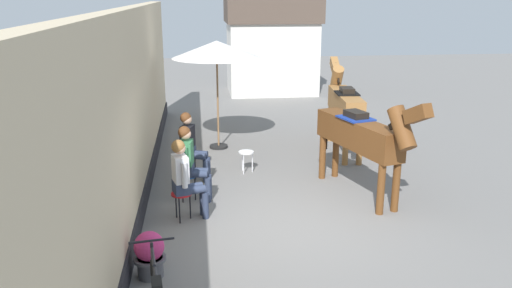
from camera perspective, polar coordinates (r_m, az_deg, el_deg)
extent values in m
plane|color=slate|center=(11.27, 0.97, -2.51)|extent=(40.00, 40.00, 0.00)
cube|color=#CCB793|center=(9.35, -13.45, 3.92)|extent=(0.30, 14.00, 3.40)
cube|color=black|center=(9.78, -12.75, -4.81)|extent=(0.34, 14.00, 0.36)
cube|color=silver|center=(19.69, 1.71, 9.48)|extent=(3.20, 2.40, 2.60)
cube|color=brown|center=(19.56, 1.75, 14.58)|extent=(3.40, 2.60, 0.90)
cylinder|color=red|center=(8.62, -8.23, -5.45)|extent=(0.34, 0.34, 0.03)
cylinder|color=black|center=(8.74, -7.26, -6.80)|extent=(0.02, 0.02, 0.45)
cylinder|color=black|center=(8.80, -8.79, -6.68)|extent=(0.02, 0.02, 0.45)
cylinder|color=black|center=(8.59, -8.43, -7.28)|extent=(0.02, 0.02, 0.45)
cube|color=#2D3851|center=(8.58, -8.26, -4.74)|extent=(0.31, 0.37, 0.20)
cube|color=silver|center=(8.47, -8.34, -2.71)|extent=(0.30, 0.39, 0.44)
sphere|color=tan|center=(8.36, -8.44, -0.44)|extent=(0.20, 0.20, 0.20)
sphere|color=olive|center=(8.35, -8.58, -0.26)|extent=(0.22, 0.22, 0.22)
cylinder|color=#2D3851|center=(8.71, -7.15, -4.71)|extent=(0.40, 0.22, 0.13)
cylinder|color=#2D3851|center=(8.86, -5.88, -6.38)|extent=(0.11, 0.11, 0.46)
cylinder|color=#2D3851|center=(8.56, -6.88, -5.07)|extent=(0.40, 0.22, 0.13)
cylinder|color=#2D3851|center=(8.72, -5.60, -6.76)|extent=(0.11, 0.11, 0.46)
cylinder|color=silver|center=(8.67, -8.51, -2.61)|extent=(0.09, 0.09, 0.42)
cylinder|color=silver|center=(8.30, -7.88, -3.45)|extent=(0.09, 0.09, 0.42)
cylinder|color=#194C99|center=(9.42, -7.61, -3.50)|extent=(0.34, 0.34, 0.03)
cylinder|color=black|center=(9.48, -6.72, -4.88)|extent=(0.02, 0.02, 0.45)
cylinder|color=black|center=(9.63, -7.85, -4.59)|extent=(0.02, 0.02, 0.45)
cylinder|color=black|center=(9.41, -8.10, -5.12)|extent=(0.02, 0.02, 0.45)
cube|color=#2D3851|center=(9.38, -7.63, -2.84)|extent=(0.29, 0.35, 0.20)
cube|color=#337247|center=(9.28, -7.71, -0.98)|extent=(0.27, 0.37, 0.44)
sphere|color=tan|center=(9.19, -7.79, 1.11)|extent=(0.20, 0.20, 0.20)
sphere|color=#593319|center=(9.18, -7.92, 1.29)|extent=(0.22, 0.22, 0.22)
cylinder|color=#2D3851|center=(9.45, -6.41, -2.99)|extent=(0.40, 0.19, 0.13)
cylinder|color=#2D3851|center=(9.52, -5.21, -4.71)|extent=(0.11, 0.11, 0.46)
cylinder|color=#2D3851|center=(9.30, -6.55, -3.31)|extent=(0.40, 0.19, 0.13)
cylinder|color=#2D3851|center=(9.38, -5.33, -5.06)|extent=(0.11, 0.11, 0.46)
cylinder|color=#337247|center=(9.48, -7.38, -0.91)|extent=(0.09, 0.09, 0.42)
cylinder|color=#337247|center=(9.11, -7.78, -1.65)|extent=(0.09, 0.09, 0.42)
cylinder|color=#194C99|center=(10.46, -7.48, -1.47)|extent=(0.34, 0.34, 0.03)
cylinder|color=black|center=(10.50, -6.71, -2.77)|extent=(0.02, 0.02, 0.45)
cylinder|color=black|center=(10.67, -7.59, -2.48)|extent=(0.02, 0.02, 0.45)
cylinder|color=black|center=(10.45, -8.01, -2.90)|extent=(0.02, 0.02, 0.45)
cube|color=#2D3851|center=(10.43, -7.50, -0.87)|extent=(0.33, 0.38, 0.20)
cube|color=black|center=(10.34, -7.57, 0.82)|extent=(0.31, 0.39, 0.44)
sphere|color=tan|center=(10.25, -7.64, 2.71)|extent=(0.20, 0.20, 0.20)
sphere|color=#593319|center=(10.25, -7.75, 2.88)|extent=(0.22, 0.22, 0.22)
cylinder|color=#2D3851|center=(10.46, -6.37, -1.07)|extent=(0.40, 0.24, 0.13)
cylinder|color=#2D3851|center=(10.50, -5.33, -2.69)|extent=(0.11, 0.11, 0.46)
cylinder|color=#2D3851|center=(10.31, -6.63, -1.33)|extent=(0.40, 0.24, 0.13)
cylinder|color=#2D3851|center=(10.35, -5.57, -2.97)|extent=(0.11, 0.11, 0.46)
cylinder|color=black|center=(10.53, -7.11, 0.84)|extent=(0.09, 0.09, 0.42)
cylinder|color=black|center=(10.17, -7.81, 0.25)|extent=(0.09, 0.09, 0.42)
cube|color=brown|center=(9.64, 11.17, 1.11)|extent=(1.05, 2.23, 0.52)
cylinder|color=brown|center=(9.19, 15.16, -4.56)|extent=(0.13, 0.13, 0.90)
cylinder|color=brown|center=(9.01, 13.60, -4.87)|extent=(0.13, 0.13, 0.90)
cylinder|color=brown|center=(10.68, 8.77, -1.24)|extent=(0.13, 0.13, 0.90)
cylinder|color=brown|center=(10.53, 7.34, -1.44)|extent=(0.13, 0.13, 0.90)
cylinder|color=brown|center=(8.61, 15.78, 1.68)|extent=(0.45, 0.68, 0.73)
cube|color=brown|center=(8.29, 17.41, 3.17)|extent=(0.32, 0.56, 0.40)
cube|color=black|center=(8.59, 15.77, 2.61)|extent=(0.22, 0.62, 0.48)
cylinder|color=black|center=(10.63, 7.65, 1.17)|extent=(0.12, 0.12, 0.65)
cube|color=navy|center=(9.65, 10.93, 2.83)|extent=(0.65, 0.72, 0.03)
cube|color=black|center=(9.63, 10.95, 3.23)|extent=(0.39, 0.50, 0.12)
cube|color=#9E6B38|center=(12.20, 9.83, 4.36)|extent=(0.62, 2.23, 0.52)
cylinder|color=#9E6B38|center=(13.26, 8.19, 2.24)|extent=(0.13, 0.13, 0.90)
cylinder|color=#9E6B38|center=(13.32, 9.51, 2.24)|extent=(0.13, 0.13, 0.90)
cylinder|color=#9E6B38|center=(11.43, 9.85, -0.13)|extent=(0.13, 0.13, 0.90)
cylinder|color=#9E6B38|center=(11.49, 11.37, -0.11)|extent=(0.13, 0.13, 0.90)
cylinder|color=#9E6B38|center=(13.29, 8.88, 7.08)|extent=(0.33, 0.65, 0.73)
cube|color=#9E6B38|center=(13.57, 8.67, 8.60)|extent=(0.22, 0.54, 0.40)
cube|color=black|center=(13.25, 8.93, 7.67)|extent=(0.09, 0.63, 0.48)
cylinder|color=black|center=(11.18, 10.92, 1.76)|extent=(0.11, 0.11, 0.65)
cube|color=black|center=(12.05, 9.99, 5.54)|extent=(0.55, 0.64, 0.03)
cube|color=black|center=(12.04, 10.01, 5.87)|extent=(0.31, 0.46, 0.12)
cylinder|color=#4C4C51|center=(7.19, -11.56, -13.12)|extent=(0.34, 0.34, 0.28)
cylinder|color=#4C4C51|center=(7.14, -11.62, -12.28)|extent=(0.43, 0.43, 0.04)
sphere|color=#B22D66|center=(7.05, -11.70, -10.99)|extent=(0.40, 0.40, 0.40)
cylinder|color=black|center=(5.87, -11.12, -14.39)|extent=(0.10, 0.50, 0.60)
cylinder|color=black|center=(5.60, -11.17, -12.89)|extent=(0.14, 0.80, 0.09)
cylinder|color=black|center=(6.11, -11.27, -13.24)|extent=(0.05, 0.09, 0.60)
cylinder|color=black|center=(5.92, -11.45, -10.40)|extent=(0.50, 0.09, 0.03)
cube|color=black|center=(5.25, -10.90, -14.84)|extent=(0.13, 0.21, 0.06)
cylinder|color=black|center=(12.67, -4.13, -0.27)|extent=(0.44, 0.44, 0.06)
cylinder|color=olive|center=(12.41, -4.23, 4.47)|extent=(0.04, 0.04, 2.20)
cone|color=silver|center=(12.21, -4.36, 10.36)|extent=(2.10, 2.10, 0.40)
cylinder|color=white|center=(10.79, -1.10, -0.90)|extent=(0.32, 0.32, 0.03)
cylinder|color=silver|center=(10.87, -0.41, -2.04)|extent=(0.02, 0.02, 0.43)
cylinder|color=silver|center=(10.96, -1.49, -1.89)|extent=(0.02, 0.02, 0.43)
cylinder|color=silver|center=(10.74, -1.38, -2.26)|extent=(0.02, 0.02, 0.43)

